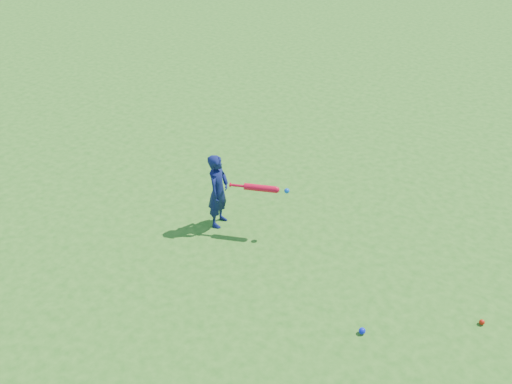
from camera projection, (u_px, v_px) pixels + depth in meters
ground at (241, 236)px, 7.43m from camera, size 80.00×80.00×0.00m
child at (218, 191)px, 7.39m from camera, size 0.31×0.41×1.03m
ground_ball_red at (482, 322)px, 6.11m from camera, size 0.06×0.06×0.06m
ground_ball_blue at (362, 331)px, 6.00m from camera, size 0.07×0.07×0.07m
bat_swing at (263, 188)px, 7.17m from camera, size 0.74×0.31×0.09m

